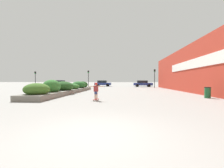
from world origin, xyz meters
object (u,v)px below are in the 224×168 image
Objects in this scene: car_center_right at (200,83)px; traffic_light_right at (155,75)px; skateboard at (96,99)px; car_rightmost at (103,83)px; car_leftmost at (59,83)px; traffic_light_left at (88,76)px; car_center_left at (143,83)px; traffic_light_far_left at (35,77)px; skateboarder at (96,89)px; trash_bin at (208,93)px.

traffic_light_right reaches higher than car_center_right.
skateboard is 26.46m from car_rightmost.
traffic_light_left is (9.02, -6.95, 1.55)m from car_leftmost.
car_center_left is 12.06m from car_center_right.
car_center_right reaches higher than car_center_left.
car_center_right is at bearing 81.62° from car_rightmost.
traffic_light_far_left is (-12.75, -7.37, 1.47)m from car_rightmost.
car_leftmost is (-14.15, 25.96, -0.01)m from skateboarder.
car_center_right is (11.98, -1.37, 0.05)m from car_center_left.
skateboarder is at bearing 28.59° from car_leftmost.
trash_bin is (8.43, 2.11, -0.35)m from skateboarder.
car_rightmost is at bearing 91.50° from car_leftmost.
traffic_light_right is (21.83, -7.22, 1.63)m from car_leftmost.
car_center_right is at bearing 65.18° from trash_bin.
skateboard is at bearing -14.12° from car_center_left.
traffic_light_right reaches higher than skateboard.
skateboarder is at bearing -74.90° from traffic_light_left.
traffic_light_right is at bearing 92.56° from trash_bin.
car_center_left reaches higher than trash_bin.
trash_bin is at bearing 5.82° from car_center_left.
trash_bin is 0.21× the size of car_center_left.
traffic_light_far_left is (-34.18, -4.21, 1.42)m from car_center_right.
car_leftmost is 20.35m from car_center_left.
trash_bin is 0.25× the size of traffic_light_right.
skateboard is 0.68× the size of skateboarder.
trash_bin is 26.83m from car_rightmost.
car_center_left is 1.19× the size of traffic_light_right.
traffic_light_far_left reaches higher than car_center_right.
car_center_left is at bearing 95.82° from trash_bin.
traffic_light_left is at bearing -64.23° from car_center_left.
skateboard is 20.39m from traffic_light_right.
car_center_left is at bearing 14.10° from traffic_light_far_left.
car_center_left is 22.94m from traffic_light_far_left.
trash_bin is at bearing 155.18° from car_center_right.
traffic_light_right reaches higher than car_leftmost.
traffic_light_left is at bearing 178.83° from traffic_light_right.
car_rightmost is at bearing 115.92° from trash_bin.
car_center_right is 1.15× the size of car_rightmost.
traffic_light_right reaches higher than trash_bin.
traffic_light_left is at bearing 52.37° from car_leftmost.
trash_bin is 32.84m from car_leftmost.
car_center_right is (9.70, 20.97, 0.37)m from trash_bin.
car_rightmost is 1.23× the size of traffic_light_far_left.
traffic_light_left is at bearing 128.75° from trash_bin.
car_center_left is 0.92× the size of car_center_right.
car_rightmost is (-9.45, 1.79, 0.01)m from car_center_left.
skateboard is at bearing -74.90° from traffic_light_left.
car_center_right is at bearing 7.03° from traffic_light_far_left.
traffic_light_right is (1.54, -5.71, 1.65)m from car_center_left.
car_rightmost reaches higher than car_center_left.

